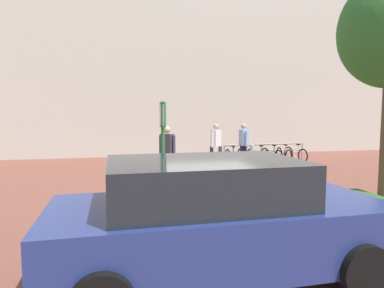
# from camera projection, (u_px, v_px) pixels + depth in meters

# --- Properties ---
(ground_plane) EXTENTS (60.00, 60.00, 0.00)m
(ground_plane) POSITION_uv_depth(u_px,v_px,m) (210.00, 189.00, 9.43)
(ground_plane) COLOR brown
(building_facade) EXTENTS (28.00, 1.20, 10.00)m
(building_facade) POSITION_uv_depth(u_px,v_px,m) (167.00, 56.00, 17.07)
(building_facade) COLOR beige
(building_facade) RESTS_ON ground
(planter_strip) EXTENTS (7.00, 1.10, 0.16)m
(planter_strip) POSITION_uv_depth(u_px,v_px,m) (238.00, 205.00, 7.58)
(planter_strip) COLOR #336028
(planter_strip) RESTS_ON ground
(parking_sign_post) EXTENTS (0.09, 0.36, 2.37)m
(parking_sign_post) POSITION_uv_depth(u_px,v_px,m) (163.00, 141.00, 7.09)
(parking_sign_post) COLOR #2D7238
(parking_sign_post) RESTS_ON ground
(bike_at_sign) EXTENTS (1.68, 0.42, 0.86)m
(bike_at_sign) POSITION_uv_depth(u_px,v_px,m) (165.00, 196.00, 7.26)
(bike_at_sign) COLOR black
(bike_at_sign) RESTS_ON ground
(bike_rack_cluster) EXTENTS (3.75, 1.86, 0.83)m
(bike_rack_cluster) POSITION_uv_depth(u_px,v_px,m) (265.00, 155.00, 14.40)
(bike_rack_cluster) COLOR #99999E
(bike_rack_cluster) RESTS_ON ground
(bollard_steel) EXTENTS (0.16, 0.16, 0.90)m
(bollard_steel) POSITION_uv_depth(u_px,v_px,m) (252.00, 156.00, 13.11)
(bollard_steel) COLOR #ADADB2
(bollard_steel) RESTS_ON ground
(person_shirt_white) EXTENTS (0.36, 0.61, 1.72)m
(person_shirt_white) POSITION_uv_depth(u_px,v_px,m) (244.00, 142.00, 13.34)
(person_shirt_white) COLOR black
(person_shirt_white) RESTS_ON ground
(person_casual_tan) EXTENTS (0.49, 0.44, 1.72)m
(person_casual_tan) POSITION_uv_depth(u_px,v_px,m) (216.00, 143.00, 12.99)
(person_casual_tan) COLOR #383342
(person_casual_tan) RESTS_ON ground
(person_suited_navy) EXTENTS (0.47, 0.46, 1.72)m
(person_suited_navy) POSITION_uv_depth(u_px,v_px,m) (167.00, 149.00, 10.71)
(person_suited_navy) COLOR black
(person_suited_navy) RESTS_ON ground
(car_navy_sedan) EXTENTS (4.33, 2.07, 1.54)m
(car_navy_sedan) POSITION_uv_depth(u_px,v_px,m) (215.00, 219.00, 4.38)
(car_navy_sedan) COLOR navy
(car_navy_sedan) RESTS_ON ground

